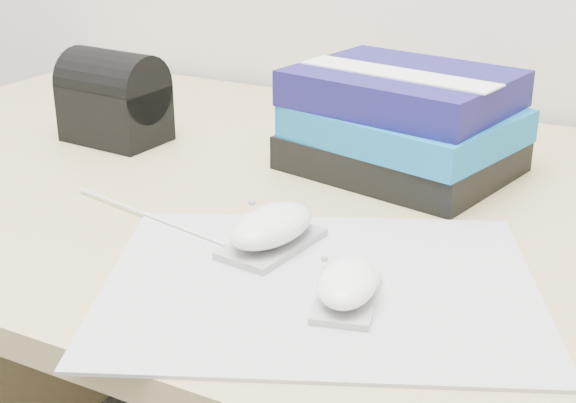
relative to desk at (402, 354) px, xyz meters
The scene contains 7 objects.
desk is the anchor object (origin of this frame).
mousepad 0.36m from the desk, 87.85° to the right, with size 0.39×0.30×0.00m, color gray.
mouse_rear 0.35m from the desk, 105.63° to the right, with size 0.07×0.12×0.05m.
mouse_front 0.39m from the desk, 81.30° to the right, with size 0.07×0.10×0.04m.
usb_cable 0.40m from the desk, 134.36° to the right, with size 0.00×0.00×0.24m, color silver.
book_stack 0.30m from the desk, 125.62° to the left, with size 0.30×0.26×0.13m.
pouch 0.52m from the desk, behind, with size 0.14×0.10×0.13m.
Camera 1 is at (0.28, 0.79, 1.08)m, focal length 50.00 mm.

